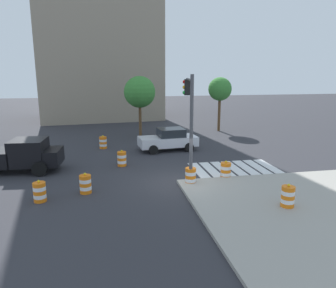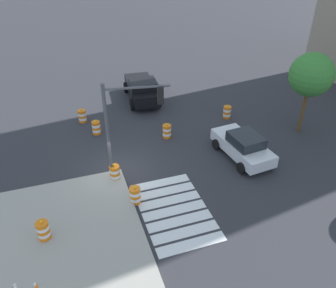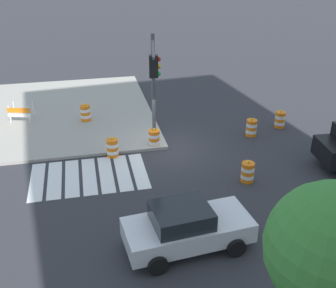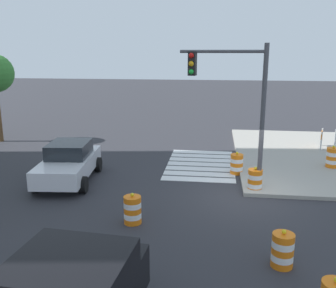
{
  "view_description": "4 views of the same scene",
  "coord_description": "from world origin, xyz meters",
  "px_view_note": "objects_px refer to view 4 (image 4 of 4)",
  "views": [
    {
      "loc": [
        -3.5,
        -15.94,
        5.79
      ],
      "look_at": [
        0.13,
        3.16,
        1.39
      ],
      "focal_mm": 34.54,
      "sensor_mm": 36.0,
      "label": 1
    },
    {
      "loc": [
        15.63,
        -2.49,
        11.82
      ],
      "look_at": [
        -0.16,
        2.88,
        1.15
      ],
      "focal_mm": 36.53,
      "sensor_mm": 36.0,
      "label": 2
    },
    {
      "loc": [
        3.92,
        18.0,
        9.54
      ],
      "look_at": [
        0.53,
        2.35,
        1.5
      ],
      "focal_mm": 44.24,
      "sensor_mm": 36.0,
      "label": 3
    },
    {
      "loc": [
        -13.57,
        1.13,
        5.35
      ],
      "look_at": [
        1.96,
        3.13,
        1.49
      ],
      "focal_mm": 40.2,
      "sensor_mm": 36.0,
      "label": 4
    }
  ],
  "objects_px": {
    "sports_car": "(69,162)",
    "construction_barricade": "(324,138)",
    "traffic_barrel_near_corner": "(237,164)",
    "traffic_barrel_on_sidewalk": "(333,158)",
    "traffic_light_pole": "(233,91)",
    "traffic_barrel_median_near": "(133,210)",
    "traffic_barrel_lane_center": "(255,181)",
    "traffic_barrel_crosswalk_end": "(283,250)"
  },
  "relations": [
    {
      "from": "traffic_barrel_near_corner",
      "to": "traffic_barrel_lane_center",
      "type": "height_order",
      "value": "same"
    },
    {
      "from": "traffic_barrel_crosswalk_end",
      "to": "traffic_light_pole",
      "type": "height_order",
      "value": "traffic_light_pole"
    },
    {
      "from": "sports_car",
      "to": "traffic_barrel_on_sidewalk",
      "type": "bearing_deg",
      "value": -75.6
    },
    {
      "from": "traffic_barrel_lane_center",
      "to": "traffic_barrel_on_sidewalk",
      "type": "height_order",
      "value": "traffic_barrel_on_sidewalk"
    },
    {
      "from": "traffic_barrel_crosswalk_end",
      "to": "traffic_barrel_on_sidewalk",
      "type": "distance_m",
      "value": 9.29
    },
    {
      "from": "sports_car",
      "to": "traffic_light_pole",
      "type": "xyz_separation_m",
      "value": [
        -0.17,
        -6.69,
        3.1
      ]
    },
    {
      "from": "traffic_barrel_lane_center",
      "to": "construction_barricade",
      "type": "relative_size",
      "value": 0.73
    },
    {
      "from": "traffic_barrel_on_sidewalk",
      "to": "construction_barricade",
      "type": "xyz_separation_m",
      "value": [
        3.59,
        -0.57,
        0.12
      ]
    },
    {
      "from": "traffic_barrel_near_corner",
      "to": "traffic_barrel_crosswalk_end",
      "type": "relative_size",
      "value": 1.0
    },
    {
      "from": "traffic_barrel_on_sidewalk",
      "to": "traffic_light_pole",
      "type": "distance_m",
      "value": 6.6
    },
    {
      "from": "traffic_barrel_on_sidewalk",
      "to": "sports_car",
      "type": "bearing_deg",
      "value": 104.4
    },
    {
      "from": "traffic_barrel_lane_center",
      "to": "traffic_light_pole",
      "type": "bearing_deg",
      "value": 81.74
    },
    {
      "from": "traffic_barrel_on_sidewalk",
      "to": "traffic_barrel_median_near",
      "type": "bearing_deg",
      "value": 129.75
    },
    {
      "from": "traffic_barrel_near_corner",
      "to": "traffic_light_pole",
      "type": "xyz_separation_m",
      "value": [
        -2.01,
        0.38,
        3.46
      ]
    },
    {
      "from": "sports_car",
      "to": "traffic_barrel_lane_center",
      "type": "xyz_separation_m",
      "value": [
        -0.31,
        -7.68,
        -0.36
      ]
    },
    {
      "from": "traffic_barrel_median_near",
      "to": "traffic_barrel_on_sidewalk",
      "type": "xyz_separation_m",
      "value": [
        6.6,
        -7.94,
        0.15
      ]
    },
    {
      "from": "traffic_barrel_near_corner",
      "to": "sports_car",
      "type": "bearing_deg",
      "value": 104.58
    },
    {
      "from": "sports_car",
      "to": "traffic_barrel_median_near",
      "type": "relative_size",
      "value": 4.37
    },
    {
      "from": "sports_car",
      "to": "traffic_barrel_lane_center",
      "type": "height_order",
      "value": "sports_car"
    },
    {
      "from": "traffic_barrel_near_corner",
      "to": "construction_barricade",
      "type": "bearing_deg",
      "value": -46.64
    },
    {
      "from": "traffic_barrel_lane_center",
      "to": "traffic_barrel_near_corner",
      "type": "bearing_deg",
      "value": 15.6
    },
    {
      "from": "sports_car",
      "to": "traffic_barrel_on_sidewalk",
      "type": "height_order",
      "value": "sports_car"
    },
    {
      "from": "traffic_barrel_lane_center",
      "to": "traffic_barrel_on_sidewalk",
      "type": "relative_size",
      "value": 1.0
    },
    {
      "from": "traffic_barrel_on_sidewalk",
      "to": "traffic_light_pole",
      "type": "xyz_separation_m",
      "value": [
        -3.12,
        4.79,
        3.31
      ]
    },
    {
      "from": "construction_barricade",
      "to": "traffic_barrel_near_corner",
      "type": "bearing_deg",
      "value": 133.36
    },
    {
      "from": "sports_car",
      "to": "traffic_barrel_near_corner",
      "type": "bearing_deg",
      "value": -75.42
    },
    {
      "from": "sports_car",
      "to": "traffic_barrel_near_corner",
      "type": "relative_size",
      "value": 4.37
    },
    {
      "from": "sports_car",
      "to": "construction_barricade",
      "type": "relative_size",
      "value": 3.19
    },
    {
      "from": "sports_car",
      "to": "traffic_barrel_near_corner",
      "type": "height_order",
      "value": "sports_car"
    },
    {
      "from": "traffic_barrel_near_corner",
      "to": "traffic_light_pole",
      "type": "height_order",
      "value": "traffic_light_pole"
    },
    {
      "from": "traffic_barrel_crosswalk_end",
      "to": "traffic_barrel_lane_center",
      "type": "bearing_deg",
      "value": 2.1
    },
    {
      "from": "traffic_barrel_on_sidewalk",
      "to": "construction_barricade",
      "type": "distance_m",
      "value": 3.64
    },
    {
      "from": "traffic_barrel_lane_center",
      "to": "traffic_light_pole",
      "type": "height_order",
      "value": "traffic_light_pole"
    },
    {
      "from": "traffic_barrel_lane_center",
      "to": "sports_car",
      "type": "bearing_deg",
      "value": 87.68
    },
    {
      "from": "sports_car",
      "to": "construction_barricade",
      "type": "height_order",
      "value": "sports_car"
    },
    {
      "from": "traffic_barrel_on_sidewalk",
      "to": "construction_barricade",
      "type": "relative_size",
      "value": 0.73
    },
    {
      "from": "construction_barricade",
      "to": "traffic_light_pole",
      "type": "height_order",
      "value": "traffic_light_pole"
    },
    {
      "from": "sports_car",
      "to": "traffic_barrel_median_near",
      "type": "distance_m",
      "value": 5.1
    },
    {
      "from": "sports_car",
      "to": "traffic_barrel_lane_center",
      "type": "relative_size",
      "value": 4.37
    },
    {
      "from": "traffic_barrel_crosswalk_end",
      "to": "traffic_barrel_median_near",
      "type": "xyz_separation_m",
      "value": [
        1.96,
        4.33,
        0.0
      ]
    },
    {
      "from": "sports_car",
      "to": "traffic_barrel_on_sidewalk",
      "type": "xyz_separation_m",
      "value": [
        2.95,
        -11.48,
        -0.21
      ]
    },
    {
      "from": "traffic_barrel_lane_center",
      "to": "traffic_barrel_median_near",
      "type": "bearing_deg",
      "value": 128.97
    }
  ]
}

